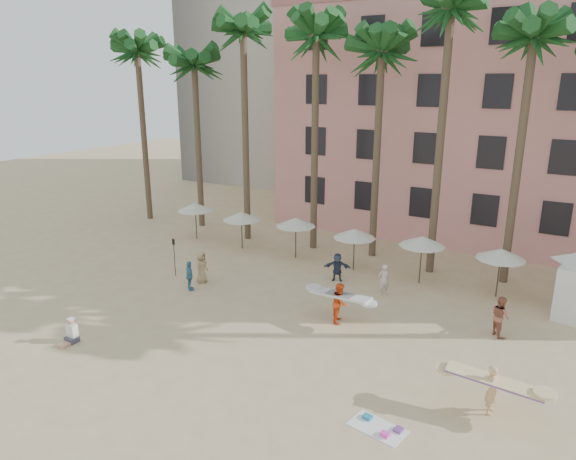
{
  "coord_description": "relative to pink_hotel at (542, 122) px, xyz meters",
  "views": [
    {
      "loc": [
        10.1,
        -14.16,
        10.88
      ],
      "look_at": [
        -1.7,
        6.0,
        4.0
      ],
      "focal_mm": 32.0,
      "sensor_mm": 36.0,
      "label": 1
    }
  ],
  "objects": [
    {
      "name": "ground",
      "position": [
        -7.0,
        -26.0,
        -8.0
      ],
      "size": [
        120.0,
        120.0,
        0.0
      ],
      "primitive_type": "plane",
      "color": "#D1B789",
      "rests_on": "ground"
    },
    {
      "name": "pink_hotel",
      "position": [
        0.0,
        0.0,
        0.0
      ],
      "size": [
        35.0,
        14.0,
        16.0
      ],
      "primitive_type": "cube",
      "color": "pink",
      "rests_on": "ground"
    },
    {
      "name": "beachgoers",
      "position": [
        -7.72,
        -17.89,
        -7.14
      ],
      "size": [
        16.18,
        6.2,
        1.84
      ],
      "color": "#2D374F",
      "rests_on": "ground"
    },
    {
      "name": "paddle",
      "position": [
        -16.46,
        -19.6,
        -6.59
      ],
      "size": [
        0.18,
        0.04,
        2.23
      ],
      "color": "black",
      "rests_on": "ground"
    },
    {
      "name": "seated_man",
      "position": [
        -14.95,
        -27.78,
        -7.62
      ],
      "size": [
        0.48,
        0.85,
        1.1
      ],
      "color": "#3F3F4C",
      "rests_on": "ground"
    },
    {
      "name": "umbrella_row",
      "position": [
        -10.0,
        -13.5,
        -5.67
      ],
      "size": [
        22.5,
        2.7,
        2.73
      ],
      "color": "#332B23",
      "rests_on": "ground"
    },
    {
      "name": "carrier_yellow",
      "position": [
        1.46,
        -23.77,
        -7.0
      ],
      "size": [
        3.13,
        0.91,
        1.76
      ],
      "color": "#DFAE7D",
      "rests_on": "ground"
    },
    {
      "name": "palm_row",
      "position": [
        -6.49,
        -11.0,
        4.97
      ],
      "size": [
        44.4,
        5.4,
        16.3
      ],
      "color": "brown",
      "rests_on": "ground"
    },
    {
      "name": "carrier_white",
      "position": [
        -5.84,
        -20.11,
        -7.0
      ],
      "size": [
        3.08,
        1.13,
        1.89
      ],
      "color": "#F04E19",
      "rests_on": "ground"
    },
    {
      "name": "beach_towel",
      "position": [
        -1.49,
        -26.46,
        -7.97
      ],
      "size": [
        1.94,
        1.29,
        0.14
      ],
      "color": "white",
      "rests_on": "ground"
    }
  ]
}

